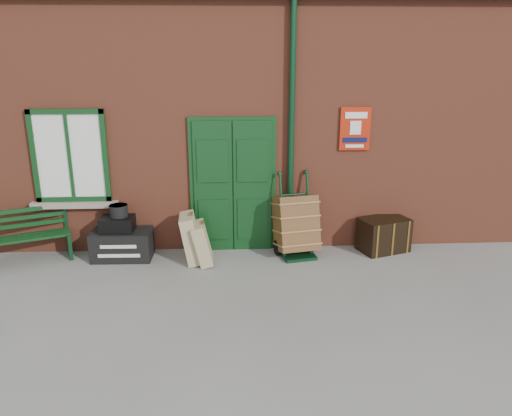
{
  "coord_description": "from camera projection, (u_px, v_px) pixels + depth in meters",
  "views": [
    {
      "loc": [
        -0.36,
        -6.54,
        3.25
      ],
      "look_at": [
        0.04,
        0.6,
        1.0
      ],
      "focal_mm": 35.0,
      "sensor_mm": 36.0,
      "label": 1
    }
  ],
  "objects": [
    {
      "name": "suitcase_back",
      "position": [
        191.0,
        238.0,
        7.97
      ],
      "size": [
        0.37,
        0.57,
        0.8
      ],
      "primitive_type": "cube",
      "rotation": [
        0.0,
        -0.17,
        0.05
      ],
      "color": "tan",
      "rests_on": "ground"
    },
    {
      "name": "bench",
      "position": [
        22.0,
        236.0,
        7.95
      ],
      "size": [
        1.49,
        0.94,
        0.89
      ],
      "rotation": [
        0.0,
        0.0,
        0.38
      ],
      "color": "#0F3816",
      "rests_on": "ground"
    },
    {
      "name": "ground",
      "position": [
        256.0,
        286.0,
        7.22
      ],
      "size": [
        80.0,
        80.0,
        0.0
      ],
      "primitive_type": "plane",
      "color": "gray",
      "rests_on": "ground"
    },
    {
      "name": "houdini_trunk",
      "position": [
        122.0,
        245.0,
        8.14
      ],
      "size": [
        0.97,
        0.55,
        0.48
      ],
      "primitive_type": "cube",
      "rotation": [
        0.0,
        0.0,
        -0.03
      ],
      "color": "black",
      "rests_on": "ground"
    },
    {
      "name": "hatbox",
      "position": [
        119.0,
        211.0,
        7.99
      ],
      "size": [
        0.29,
        0.29,
        0.19
      ],
      "primitive_type": "cylinder",
      "rotation": [
        0.0,
        0.0,
        -0.03
      ],
      "color": "black",
      "rests_on": "strongbox"
    },
    {
      "name": "dark_trunk",
      "position": [
        384.0,
        235.0,
        8.45
      ],
      "size": [
        0.91,
        0.74,
        0.57
      ],
      "primitive_type": "cube",
      "rotation": [
        0.0,
        0.0,
        0.33
      ],
      "color": "black",
      "rests_on": "ground"
    },
    {
      "name": "suitcase_front",
      "position": [
        202.0,
        243.0,
        7.9
      ],
      "size": [
        0.36,
        0.51,
        0.69
      ],
      "primitive_type": "cube",
      "rotation": [
        0.0,
        -0.23,
        0.05
      ],
      "color": "tan",
      "rests_on": "ground"
    },
    {
      "name": "strongbox",
      "position": [
        117.0,
        224.0,
        8.03
      ],
      "size": [
        0.53,
        0.4,
        0.24
      ],
      "primitive_type": "cube",
      "rotation": [
        0.0,
        0.0,
        -0.03
      ],
      "color": "black",
      "rests_on": "houdini_trunk"
    },
    {
      "name": "porter_trolley",
      "position": [
        296.0,
        224.0,
        8.22
      ],
      "size": [
        0.78,
        0.82,
        1.36
      ],
      "rotation": [
        0.0,
        0.0,
        0.2
      ],
      "color": "black",
      "rests_on": "ground"
    },
    {
      "name": "station_building",
      "position": [
        246.0,
        109.0,
        9.9
      ],
      "size": [
        10.3,
        4.3,
        4.36
      ],
      "color": "brown",
      "rests_on": "ground"
    }
  ]
}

